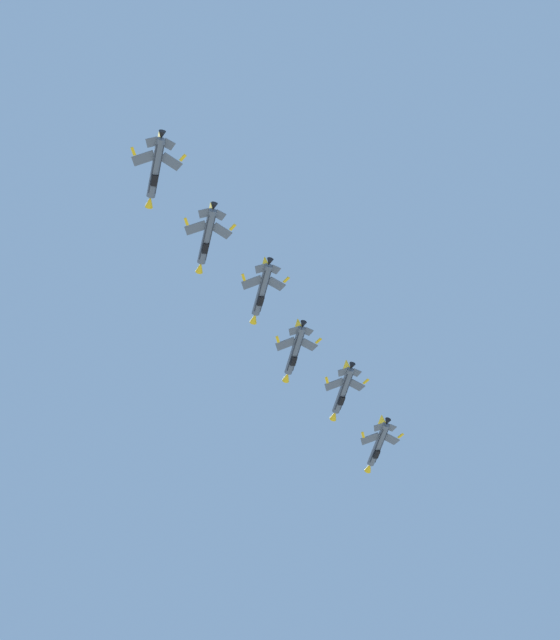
% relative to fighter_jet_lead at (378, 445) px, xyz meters
% --- Properties ---
extents(fighter_jet_lead, '(10.10, 15.61, 4.43)m').
position_rel_fighter_jet_lead_xyz_m(fighter_jet_lead, '(0.00, 0.00, 0.00)').
color(fighter_jet_lead, '#4C5666').
extents(fighter_jet_left_wing, '(10.05, 15.61, 4.52)m').
position_rel_fighter_jet_lead_xyz_m(fighter_jet_left_wing, '(-7.53, -14.44, 1.93)').
color(fighter_jet_left_wing, '#4C5666').
extents(fighter_jet_right_wing, '(10.00, 15.61, 4.61)m').
position_rel_fighter_jet_lead_xyz_m(fighter_jet_right_wing, '(-17.56, -25.85, 1.99)').
color(fighter_jet_right_wing, '#4C5666').
extents(fighter_jet_left_outer, '(9.99, 15.61, 4.62)m').
position_rel_fighter_jet_lead_xyz_m(fighter_jet_left_outer, '(-23.59, -40.33, 3.84)').
color(fighter_jet_left_outer, '#4C5666').
extents(fighter_jet_right_outer, '(10.17, 15.61, 4.38)m').
position_rel_fighter_jet_lead_xyz_m(fighter_jet_right_outer, '(-33.58, -53.74, 3.16)').
color(fighter_jet_right_outer, '#4C5666').
extents(fighter_jet_trail_slot, '(10.11, 15.61, 4.41)m').
position_rel_fighter_jet_lead_xyz_m(fighter_jet_trail_slot, '(-41.53, -69.31, 2.27)').
color(fighter_jet_trail_slot, '#4C5666').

